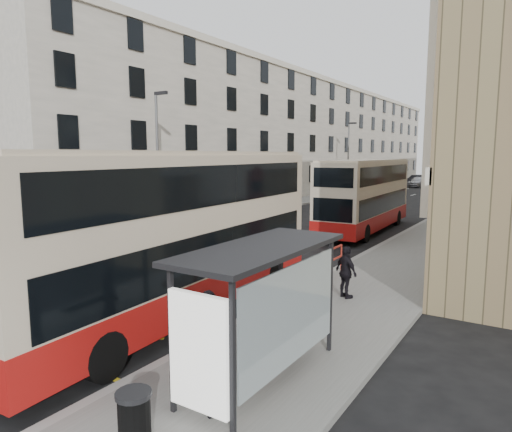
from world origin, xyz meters
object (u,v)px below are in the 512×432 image
Objects in this scene: double_decker_front at (174,234)px; double_decker_rear at (365,195)px; car_red at (479,183)px; street_lamp_near at (158,154)px; litter_bin at (134,419)px; street_lamp_far at (349,154)px; pedestrian_far at (346,272)px; car_silver at (419,182)px; pedestrian_near at (209,328)px; car_dark at (416,179)px; pedestrian_mid at (203,365)px; white_van at (346,194)px; bus_shelter at (257,287)px.

double_decker_rear is (-0.33, 16.97, -0.20)m from double_decker_front.
double_decker_front is 2.64× the size of car_red.
street_lamp_near reaches higher than litter_bin.
double_decker_rear is at bearing 87.82° from double_decker_front.
street_lamp_far is 39.05m from pedestrian_far.
car_silver reaches higher than car_red.
pedestrian_near is (2.96, -2.19, -1.42)m from double_decker_front.
car_dark is (-8.83, 65.05, -1.73)m from double_decker_front.
pedestrian_mid reaches higher than car_red.
double_decker_rear reaches higher than white_van.
car_silver is (-10.46, 60.53, -0.26)m from pedestrian_mid.
pedestrian_far is at bearing -68.78° from street_lamp_far.
car_red is (-3.10, 63.70, -0.38)m from pedestrian_mid.
litter_bin is 1.39m from pedestrian_mid.
car_silver is 1.13× the size of car_dark.
pedestrian_near is at bearing 87.99° from car_red.
double_decker_front is 2.42× the size of white_van.
car_red is at bearing 89.76° from white_van.
car_silver is at bearing -60.25° from car_dark.
street_lamp_near is at bearing -78.32° from white_van.
pedestrian_mid is (4.35, -20.68, -1.16)m from double_decker_rear.
bus_shelter is 4.64× the size of litter_bin.
car_dark is at bearing 98.04° from double_decker_rear.
street_lamp_near reaches higher than pedestrian_far.
white_van reaches higher than litter_bin.
street_lamp_near reaches higher than double_decker_front.
car_red is (1.25, 43.03, -1.53)m from double_decker_rear.
pedestrian_near is 1.85m from pedestrian_mid.
pedestrian_mid is 0.44× the size of car_dark.
litter_bin is 0.20× the size of car_red.
double_decker_front is 2.98× the size of car_dark.
car_dark reaches higher than car_red.
double_decker_front is at bearing 126.77° from litter_bin.
street_lamp_far is 4.53× the size of pedestrian_mid.
double_decker_front is 60.03m from car_red.
car_dark reaches higher than litter_bin.
double_decker_front is at bearing -43.85° from street_lamp_near.
pedestrian_far is (-0.04, 8.73, 0.35)m from litter_bin.
street_lamp_far is 4.86× the size of pedestrian_far.
pedestrian_near is at bearing 137.06° from pedestrian_mid.
bus_shelter is 3.05m from litter_bin.
double_decker_rear reaches higher than pedestrian_far.
pedestrian_far is at bearing -23.91° from street_lamp_near.
white_van is (-10.83, 35.22, -0.29)m from pedestrian_near.
bus_shelter reaches higher than pedestrian_far.
white_van is 1.09× the size of car_silver.
double_decker_front is 16.97m from double_decker_rear.
double_decker_rear is at bearing -91.05° from pedestrian_near.
double_decker_front is 7.25× the size of pedestrian_far.
street_lamp_near is 4.85× the size of pedestrian_near.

